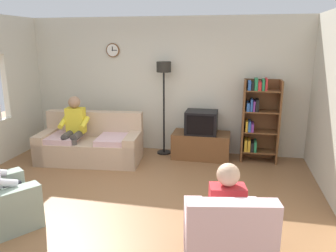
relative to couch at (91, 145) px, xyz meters
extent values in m
plane|color=#8C603D|center=(1.23, -1.66, -0.31)|extent=(12.00, 12.00, 0.00)
cube|color=beige|center=(1.23, 1.00, 1.04)|extent=(6.20, 0.12, 2.70)
cylinder|color=brown|center=(0.17, 0.92, 1.74)|extent=(0.28, 0.03, 0.28)
cylinder|color=white|center=(0.17, 0.90, 1.74)|extent=(0.24, 0.01, 0.24)
cube|color=black|center=(0.17, 0.90, 1.77)|extent=(0.02, 0.01, 0.09)
cube|color=black|center=(0.21, 0.90, 1.74)|extent=(0.11, 0.01, 0.01)
cube|color=beige|center=(-1.63, 0.44, 1.09)|extent=(0.12, 1.10, 1.20)
cube|color=tan|center=(0.01, -0.05, -0.10)|extent=(1.97, 1.02, 0.42)
cube|color=tan|center=(-0.03, 0.30, 0.35)|extent=(1.91, 0.39, 0.48)
cube|color=tan|center=(0.84, 0.03, -0.03)|extent=(0.30, 0.86, 0.56)
cube|color=tan|center=(-0.83, -0.14, -0.03)|extent=(0.30, 0.86, 0.56)
cube|color=beige|center=(0.51, -0.05, 0.16)|extent=(0.66, 0.74, 0.10)
cube|color=beige|center=(-0.49, -0.15, 0.16)|extent=(0.66, 0.74, 0.10)
cube|color=brown|center=(2.05, 0.59, -0.06)|extent=(1.10, 0.56, 0.50)
cube|color=black|center=(2.05, 0.85, -0.04)|extent=(1.10, 0.04, 0.03)
cube|color=black|center=(2.05, 0.57, 0.41)|extent=(0.60, 0.48, 0.44)
cube|color=black|center=(2.05, 0.32, 0.41)|extent=(0.50, 0.01, 0.36)
cube|color=brown|center=(2.82, 0.64, 0.46)|extent=(0.04, 0.36, 1.55)
cube|color=brown|center=(3.46, 0.64, 0.46)|extent=(0.04, 0.36, 1.55)
cube|color=brown|center=(3.14, 0.81, 0.46)|extent=(0.64, 0.02, 1.55)
cube|color=brown|center=(3.14, 0.64, -0.12)|extent=(0.60, 0.34, 0.02)
cube|color=gold|center=(2.90, 0.62, 0.00)|extent=(0.05, 0.28, 0.22)
cube|color=gold|center=(2.96, 0.62, 0.00)|extent=(0.05, 0.28, 0.21)
cube|color=black|center=(3.01, 0.62, -0.02)|extent=(0.06, 0.28, 0.17)
cube|color=#267F4C|center=(3.07, 0.62, -0.01)|extent=(0.05, 0.28, 0.20)
cube|color=brown|center=(3.14, 0.64, 0.27)|extent=(0.60, 0.34, 0.02)
cube|color=gold|center=(2.89, 0.62, 0.38)|extent=(0.04, 0.28, 0.20)
cube|color=#2D59A5|center=(2.94, 0.62, 0.37)|extent=(0.05, 0.28, 0.19)
cube|color=#72338C|center=(3.00, 0.62, 0.36)|extent=(0.05, 0.28, 0.15)
cube|color=brown|center=(3.14, 0.64, 0.66)|extent=(0.60, 0.34, 0.02)
cube|color=#2D59A5|center=(2.90, 0.62, 0.75)|extent=(0.05, 0.28, 0.16)
cube|color=#2D59A5|center=(2.96, 0.62, 0.78)|extent=(0.04, 0.28, 0.22)
cube|color=#72338C|center=(3.00, 0.62, 0.76)|extent=(0.03, 0.28, 0.19)
cube|color=black|center=(3.06, 0.62, 0.77)|extent=(0.06, 0.28, 0.21)
cube|color=brown|center=(3.14, 0.64, 1.04)|extent=(0.60, 0.34, 0.02)
cube|color=#2D59A5|center=(2.90, 0.62, 1.13)|extent=(0.05, 0.28, 0.16)
cube|color=black|center=(2.96, 0.62, 1.13)|extent=(0.04, 0.28, 0.14)
cube|color=#267F4C|center=(3.01, 0.62, 1.16)|extent=(0.05, 0.28, 0.21)
cube|color=red|center=(3.08, 0.62, 1.13)|extent=(0.06, 0.28, 0.16)
cube|color=#267F4C|center=(3.14, 0.62, 1.15)|extent=(0.04, 0.28, 0.20)
cube|color=red|center=(3.19, 0.62, 1.16)|extent=(0.04, 0.28, 0.21)
cylinder|color=black|center=(1.28, 0.69, -0.30)|extent=(0.28, 0.28, 0.03)
cylinder|color=black|center=(1.28, 0.69, 0.54)|extent=(0.04, 0.04, 1.70)
cylinder|color=black|center=(1.28, 0.69, 1.44)|extent=(0.28, 0.28, 0.20)
cube|color=gray|center=(0.13, -2.56, -0.03)|extent=(0.63, 0.76, 0.56)
cube|color=beige|center=(2.63, -2.56, -0.11)|extent=(0.94, 0.97, 0.40)
cube|color=beige|center=(2.69, -2.92, 0.34)|extent=(0.82, 0.32, 0.50)
cube|color=beige|center=(2.33, -2.59, -0.03)|extent=(0.34, 0.82, 0.56)
cube|color=beige|center=(2.92, -2.49, -0.03)|extent=(0.34, 0.82, 0.56)
cube|color=yellow|center=(-0.27, 0.00, 0.47)|extent=(0.36, 0.23, 0.48)
sphere|color=#A37A5B|center=(-0.27, -0.01, 0.82)|extent=(0.22, 0.22, 0.22)
cylinder|color=#4C4742|center=(-0.16, -0.18, 0.23)|extent=(0.17, 0.39, 0.13)
cylinder|color=#4C4742|center=(-0.34, -0.20, 0.23)|extent=(0.17, 0.39, 0.13)
cylinder|color=#4C4742|center=(-0.15, -0.37, -0.05)|extent=(0.12, 0.12, 0.52)
cylinder|color=#4C4742|center=(-0.32, -0.39, -0.05)|extent=(0.12, 0.12, 0.52)
cylinder|color=yellow|center=(-0.05, -0.08, 0.45)|extent=(0.12, 0.34, 0.20)
cylinder|color=yellow|center=(-0.47, -0.12, 0.45)|extent=(0.12, 0.34, 0.20)
cylinder|color=black|center=(-0.12, -2.23, 0.11)|extent=(0.33, 0.38, 0.13)
cylinder|color=black|center=(0.03, -2.34, 0.11)|extent=(0.33, 0.38, 0.13)
cylinder|color=black|center=(-0.01, -2.08, -0.11)|extent=(0.15, 0.15, 0.40)
cylinder|color=black|center=(0.14, -2.19, -0.11)|extent=(0.15, 0.15, 0.40)
cylinder|color=silver|center=(0.07, -2.48, 0.33)|extent=(0.27, 0.32, 0.20)
cube|color=red|center=(2.63, -2.61, 0.35)|extent=(0.37, 0.26, 0.48)
sphere|color=#D8AD8C|center=(2.63, -2.60, 0.70)|extent=(0.22, 0.22, 0.22)
cylinder|color=#4C4742|center=(2.51, -2.44, 0.11)|extent=(0.20, 0.40, 0.13)
cylinder|color=#4C4742|center=(2.69, -2.41, 0.11)|extent=(0.20, 0.40, 0.13)
cylinder|color=#4C4742|center=(2.48, -2.25, -0.11)|extent=(0.13, 0.13, 0.40)
cylinder|color=#4C4742|center=(2.65, -2.22, -0.11)|extent=(0.13, 0.13, 0.40)
cylinder|color=red|center=(2.41, -2.55, 0.33)|extent=(0.15, 0.34, 0.20)
cylinder|color=red|center=(2.82, -2.47, 0.33)|extent=(0.15, 0.34, 0.20)
camera|label=1|loc=(2.66, -5.51, 1.91)|focal=34.89mm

